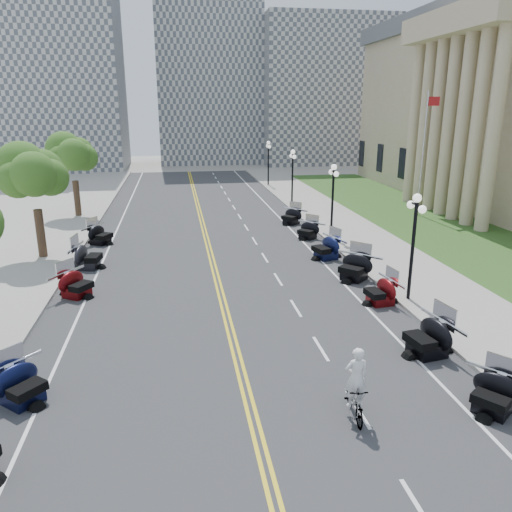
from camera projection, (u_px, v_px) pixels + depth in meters
name	position (u px, v px, depth m)	size (l,w,h in m)	color
ground	(237.00, 355.00, 18.35)	(160.00, 160.00, 0.00)	gray
road	(215.00, 271.00, 27.81)	(16.00, 90.00, 0.01)	#333335
centerline_yellow_a	(213.00, 271.00, 27.79)	(0.12, 90.00, 0.00)	yellow
centerline_yellow_b	(217.00, 270.00, 27.82)	(0.12, 90.00, 0.00)	yellow
edge_line_north	(325.00, 265.00, 28.78)	(0.12, 90.00, 0.00)	white
edge_line_south	(96.00, 276.00, 26.83)	(0.12, 90.00, 0.00)	white
lane_dash_4	(420.00, 511.00, 11.27)	(0.12, 2.00, 0.00)	white
lane_dash_5	(358.00, 409.00, 15.05)	(0.12, 2.00, 0.00)	white
lane_dash_6	(321.00, 348.00, 18.84)	(0.12, 2.00, 0.00)	white
lane_dash_7	(296.00, 308.00, 22.62)	(0.12, 2.00, 0.00)	white
lane_dash_8	(278.00, 279.00, 26.40)	(0.12, 2.00, 0.00)	white
lane_dash_9	(265.00, 258.00, 30.18)	(0.12, 2.00, 0.00)	white
lane_dash_10	(254.00, 241.00, 33.97)	(0.12, 2.00, 0.00)	white
lane_dash_11	(246.00, 227.00, 37.75)	(0.12, 2.00, 0.00)	white
lane_dash_12	(239.00, 216.00, 41.53)	(0.12, 2.00, 0.00)	white
lane_dash_13	(234.00, 207.00, 45.31)	(0.12, 2.00, 0.00)	white
lane_dash_14	(229.00, 200.00, 49.10)	(0.12, 2.00, 0.00)	white
lane_dash_15	(225.00, 193.00, 52.88)	(0.12, 2.00, 0.00)	white
lane_dash_16	(222.00, 187.00, 56.66)	(0.12, 2.00, 0.00)	white
lane_dash_17	(218.00, 182.00, 60.45)	(0.12, 2.00, 0.00)	white
lane_dash_18	(216.00, 178.00, 64.23)	(0.12, 2.00, 0.00)	white
lane_dash_19	(213.00, 174.00, 68.01)	(0.12, 2.00, 0.00)	white
sidewalk_north	(393.00, 261.00, 29.39)	(5.00, 90.00, 0.15)	#9E9991
sidewalk_south	(15.00, 279.00, 26.18)	(5.00, 90.00, 0.15)	#9E9991
lawn	(435.00, 226.00, 38.03)	(9.00, 60.00, 0.10)	#356023
distant_block_a	(56.00, 76.00, 70.50)	(18.00, 14.00, 26.00)	gray
distant_block_b	(208.00, 66.00, 78.96)	(16.00, 12.00, 30.00)	gray
distant_block_c	(322.00, 92.00, 80.02)	(20.00, 14.00, 22.00)	gray
street_lamp_2	(413.00, 248.00, 22.70)	(0.50, 1.20, 4.90)	black
street_lamp_3	(332.00, 201.00, 34.05)	(0.50, 1.20, 4.90)	black
street_lamp_4	(292.00, 177.00, 45.40)	(0.50, 1.20, 4.90)	black
street_lamp_5	(268.00, 163.00, 56.74)	(0.50, 1.20, 4.90)	black
flagpole	(423.00, 155.00, 40.47)	(1.10, 0.20, 10.00)	silver
tree_3	(34.00, 180.00, 28.70)	(4.80, 4.80, 9.20)	#235619
tree_4	(73.00, 159.00, 40.05)	(4.80, 4.80, 9.20)	#235619
motorcycle_n_4	(495.00, 392.00, 14.76)	(1.88, 1.88, 1.31)	black
motorcycle_n_5	(428.00, 335.00, 18.19)	(2.20, 2.20, 1.54)	black
motorcycle_n_6	(381.00, 290.00, 22.95)	(1.94, 1.94, 1.36)	#590A0C
motorcycle_n_7	(354.00, 266.00, 26.15)	(2.21, 2.21, 1.55)	black
motorcycle_n_8	(326.00, 246.00, 29.81)	(2.17, 2.17, 1.52)	black
motorcycle_n_9	(308.00, 229.00, 34.39)	(1.88, 1.88, 1.31)	black
motorcycle_n_10	(291.00, 215.00, 38.68)	(1.95, 1.95, 1.37)	black
motorcycle_s_5	(21.00, 383.00, 15.24)	(1.95, 1.95, 1.37)	black
motorcycle_s_7	(76.00, 283.00, 23.83)	(2.02, 2.02, 1.41)	#590A0C
motorcycle_s_8	(87.00, 255.00, 27.98)	(2.22, 2.22, 1.55)	black
motorcycle_s_9	(100.00, 234.00, 33.02)	(2.02, 2.02, 1.41)	black
bicycle	(355.00, 400.00, 14.56)	(0.52, 1.85, 1.11)	#A51414
cyclist_rider	(358.00, 354.00, 14.13)	(0.69, 0.45, 1.89)	silver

